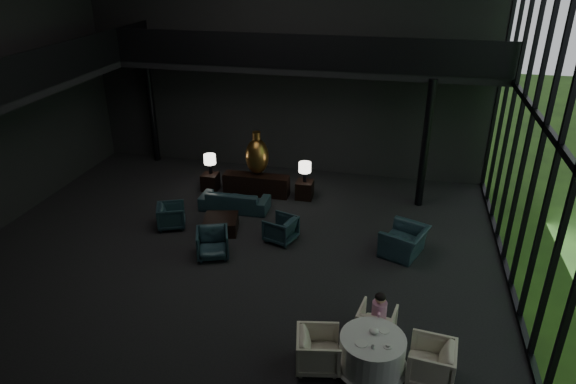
% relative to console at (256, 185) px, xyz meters
% --- Properties ---
extents(floor, '(14.00, 12.00, 0.02)m').
position_rel_console_xyz_m(floor, '(0.42, -3.58, -0.34)').
color(floor, black).
rests_on(floor, ground).
extents(wall_back, '(14.00, 0.04, 8.00)m').
position_rel_console_xyz_m(wall_back, '(0.42, 2.42, 3.66)').
color(wall_back, black).
rests_on(wall_back, ground).
extents(wall_front, '(14.00, 0.04, 8.00)m').
position_rel_console_xyz_m(wall_front, '(0.42, -9.58, 3.66)').
color(wall_front, black).
rests_on(wall_front, ground).
extents(curtain_wall, '(0.20, 12.00, 8.00)m').
position_rel_console_xyz_m(curtain_wall, '(7.37, -3.58, 3.66)').
color(curtain_wall, black).
rests_on(curtain_wall, ground).
extents(mezzanine_left, '(2.00, 12.00, 0.25)m').
position_rel_console_xyz_m(mezzanine_left, '(-5.58, -3.58, 3.66)').
color(mezzanine_left, black).
rests_on(mezzanine_left, wall_left).
extents(mezzanine_back, '(12.00, 2.00, 0.25)m').
position_rel_console_xyz_m(mezzanine_back, '(1.42, 1.42, 3.66)').
color(mezzanine_back, black).
rests_on(mezzanine_back, wall_back).
extents(railing_left, '(0.06, 12.00, 1.00)m').
position_rel_console_xyz_m(railing_left, '(-4.58, -3.58, 4.26)').
color(railing_left, black).
rests_on(railing_left, mezzanine_left).
extents(railing_back, '(12.00, 0.06, 1.00)m').
position_rel_console_xyz_m(railing_back, '(1.42, 0.42, 4.26)').
color(railing_back, black).
rests_on(railing_back, mezzanine_back).
extents(column_nw, '(0.24, 0.24, 4.00)m').
position_rel_console_xyz_m(column_nw, '(-4.58, 2.12, 1.66)').
color(column_nw, black).
rests_on(column_nw, floor).
extents(column_ne, '(0.24, 0.24, 4.00)m').
position_rel_console_xyz_m(column_ne, '(5.22, 0.42, 1.66)').
color(column_ne, black).
rests_on(column_ne, floor).
extents(console, '(2.16, 0.49, 0.69)m').
position_rel_console_xyz_m(console, '(0.00, 0.00, 0.00)').
color(console, black).
rests_on(console, floor).
extents(bronze_urn, '(0.76, 0.76, 1.41)m').
position_rel_console_xyz_m(bronze_urn, '(0.00, 0.17, 0.95)').
color(bronze_urn, '#AE7D23').
rests_on(bronze_urn, console).
extents(side_table_left, '(0.52, 0.52, 0.57)m').
position_rel_console_xyz_m(side_table_left, '(-1.60, 0.00, -0.06)').
color(side_table_left, black).
rests_on(side_table_left, floor).
extents(table_lamp_left, '(0.39, 0.39, 0.66)m').
position_rel_console_xyz_m(table_lamp_left, '(-1.60, 0.08, 0.70)').
color(table_lamp_left, black).
rests_on(table_lamp_left, side_table_left).
extents(side_table_right, '(0.53, 0.53, 0.59)m').
position_rel_console_xyz_m(side_table_right, '(1.60, 0.08, -0.05)').
color(side_table_right, black).
rests_on(side_table_right, floor).
extents(table_lamp_right, '(0.39, 0.39, 0.66)m').
position_rel_console_xyz_m(table_lamp_right, '(1.60, 0.06, 0.71)').
color(table_lamp_right, black).
rests_on(table_lamp_right, side_table_right).
extents(sofa, '(2.18, 0.66, 0.85)m').
position_rel_console_xyz_m(sofa, '(-0.36, -1.18, 0.08)').
color(sofa, '#223E47').
rests_on(sofa, floor).
extents(lounge_armchair_west, '(0.96, 0.99, 0.79)m').
position_rel_console_xyz_m(lounge_armchair_west, '(-1.79, -2.66, 0.05)').
color(lounge_armchair_west, black).
rests_on(lounge_armchair_west, floor).
extents(lounge_armchair_east, '(0.93, 0.96, 0.80)m').
position_rel_console_xyz_m(lounge_armchair_east, '(1.47, -2.71, 0.05)').
color(lounge_armchair_east, '#10262C').
rests_on(lounge_armchair_east, floor).
extents(lounge_armchair_south, '(1.11, 1.08, 0.91)m').
position_rel_console_xyz_m(lounge_armchair_south, '(-0.07, -3.89, 0.11)').
color(lounge_armchair_south, '#182733').
rests_on(lounge_armchair_south, floor).
extents(window_armchair, '(1.24, 1.49, 1.12)m').
position_rel_console_xyz_m(window_armchair, '(4.81, -2.68, 0.21)').
color(window_armchair, black).
rests_on(window_armchair, floor).
extents(coffee_table, '(1.11, 1.11, 0.42)m').
position_rel_console_xyz_m(coffee_table, '(-0.32, -2.57, -0.14)').
color(coffee_table, black).
rests_on(coffee_table, floor).
extents(dining_table, '(1.42, 1.42, 0.75)m').
position_rel_console_xyz_m(dining_table, '(4.30, -7.03, -0.02)').
color(dining_table, white).
rests_on(dining_table, floor).
extents(dining_chair_north, '(0.81, 0.78, 0.72)m').
position_rel_console_xyz_m(dining_chair_north, '(4.32, -6.05, 0.02)').
color(dining_chair_north, '#BDB5A2').
rests_on(dining_chair_north, floor).
extents(dining_chair_east, '(0.95, 1.00, 0.95)m').
position_rel_console_xyz_m(dining_chair_east, '(5.39, -7.03, 0.13)').
color(dining_chair_east, beige).
rests_on(dining_chair_east, floor).
extents(dining_chair_west, '(1.00, 1.05, 0.93)m').
position_rel_console_xyz_m(dining_chair_west, '(3.30, -7.18, 0.12)').
color(dining_chair_west, beige).
rests_on(dining_chair_west, floor).
extents(child, '(0.30, 0.30, 0.65)m').
position_rel_console_xyz_m(child, '(4.36, -6.10, 0.43)').
color(child, '#D8A4B0').
rests_on(child, dining_chair_north).
extents(plate_a, '(0.30, 0.30, 0.01)m').
position_rel_console_xyz_m(plate_a, '(4.10, -7.23, 0.41)').
color(plate_a, white).
rests_on(plate_a, dining_table).
extents(plate_b, '(0.22, 0.22, 0.01)m').
position_rel_console_xyz_m(plate_b, '(4.49, -6.78, 0.41)').
color(plate_b, white).
rests_on(plate_b, dining_table).
extents(saucer, '(0.20, 0.20, 0.01)m').
position_rel_console_xyz_m(saucer, '(4.58, -7.21, 0.41)').
color(saucer, white).
rests_on(saucer, dining_table).
extents(coffee_cup, '(0.11, 0.11, 0.06)m').
position_rel_console_xyz_m(coffee_cup, '(4.58, -7.21, 0.45)').
color(coffee_cup, white).
rests_on(coffee_cup, saucer).
extents(cereal_bowl, '(0.18, 0.18, 0.09)m').
position_rel_console_xyz_m(cereal_bowl, '(4.30, -6.87, 0.45)').
color(cereal_bowl, white).
rests_on(cereal_bowl, dining_table).
extents(cream_pot, '(0.06, 0.06, 0.07)m').
position_rel_console_xyz_m(cream_pot, '(4.31, -7.31, 0.44)').
color(cream_pot, '#99999E').
rests_on(cream_pot, dining_table).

